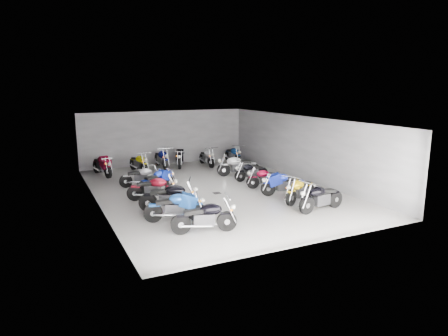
{
  "coord_description": "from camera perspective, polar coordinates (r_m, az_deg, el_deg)",
  "views": [
    {
      "loc": [
        -7.09,
        -16.04,
        4.68
      ],
      "look_at": [
        0.57,
        -0.04,
        1.0
      ],
      "focal_mm": 32.0,
      "sensor_mm": 36.0,
      "label": 1
    }
  ],
  "objects": [
    {
      "name": "motorcycle_right_a",
      "position": [
        15.56,
        13.66,
        -4.11
      ],
      "size": [
        2.19,
        0.51,
        0.96
      ],
      "rotation": [
        0.0,
        0.0,
        1.7
      ],
      "color": "black",
      "rests_on": "ground"
    },
    {
      "name": "ceiling",
      "position": [
        17.6,
        -1.74,
        6.95
      ],
      "size": [
        10.0,
        14.0,
        0.04
      ],
      "primitive_type": "cube",
      "color": "black",
      "rests_on": "wall_back"
    },
    {
      "name": "wall_back",
      "position": [
        24.3,
        -8.44,
        4.31
      ],
      "size": [
        10.0,
        0.1,
        3.2
      ],
      "primitive_type": "cube",
      "color": "gray",
      "rests_on": "ground"
    },
    {
      "name": "motorcycle_left_c",
      "position": [
        15.22,
        -7.79,
        -4.17
      ],
      "size": [
        2.13,
        1.06,
        1.0
      ],
      "rotation": [
        0.0,
        0.0,
        -1.99
      ],
      "color": "black",
      "rests_on": "ground"
    },
    {
      "name": "motorcycle_right_d",
      "position": [
        18.54,
        6.12,
        -1.47
      ],
      "size": [
        1.9,
        0.74,
        0.86
      ],
      "rotation": [
        0.0,
        0.0,
        1.25
      ],
      "color": "black",
      "rests_on": "ground"
    },
    {
      "name": "drain_grate",
      "position": [
        17.71,
        -1.02,
        -3.59
      ],
      "size": [
        0.32,
        0.32,
        0.01
      ],
      "primitive_type": "cube",
      "color": "black",
      "rests_on": "ground"
    },
    {
      "name": "motorcycle_left_f",
      "position": [
        19.09,
        -11.7,
        -1.24
      ],
      "size": [
        1.99,
        0.57,
        0.88
      ],
      "rotation": [
        0.0,
        0.0,
        -1.77
      ],
      "color": "black",
      "rests_on": "ground"
    },
    {
      "name": "motorcycle_back_d",
      "position": [
        23.48,
        -6.21,
        1.51
      ],
      "size": [
        1.08,
        2.13,
        1.0
      ],
      "rotation": [
        0.0,
        0.0,
        2.71
      ],
      "color": "black",
      "rests_on": "ground"
    },
    {
      "name": "motorcycle_right_b",
      "position": [
        16.56,
        10.81,
        -3.06
      ],
      "size": [
        2.01,
        1.03,
        0.94
      ],
      "rotation": [
        0.0,
        0.0,
        2.0
      ],
      "color": "black",
      "rests_on": "ground"
    },
    {
      "name": "motorcycle_right_e",
      "position": [
        20.0,
        3.91,
        -0.51
      ],
      "size": [
        1.9,
        0.37,
        0.83
      ],
      "rotation": [
        0.0,
        0.0,
        1.59
      ],
      "color": "black",
      "rests_on": "ground"
    },
    {
      "name": "motorcycle_left_b",
      "position": [
        14.07,
        -6.92,
        -5.56
      ],
      "size": [
        2.11,
        0.82,
        0.96
      ],
      "rotation": [
        0.0,
        0.0,
        -1.89
      ],
      "color": "black",
      "rests_on": "ground"
    },
    {
      "name": "motorcycle_back_b",
      "position": [
        22.35,
        -12.08,
        0.72
      ],
      "size": [
        0.57,
        2.14,
        0.95
      ],
      "rotation": [
        0.0,
        0.0,
        3.32
      ],
      "color": "black",
      "rests_on": "ground"
    },
    {
      "name": "motorcycle_left_e",
      "position": [
        18.25,
        -9.47,
        -1.75
      ],
      "size": [
        1.92,
        0.83,
        0.88
      ],
      "rotation": [
        0.0,
        0.0,
        -1.21
      ],
      "color": "black",
      "rests_on": "ground"
    },
    {
      "name": "wall_left",
      "position": [
        16.46,
        -17.83,
        0.36
      ],
      "size": [
        0.1,
        14.0,
        3.2
      ],
      "primitive_type": "cube",
      "color": "gray",
      "rests_on": "ground"
    },
    {
      "name": "motorcycle_back_c",
      "position": [
        23.2,
        -8.92,
        1.34
      ],
      "size": [
        0.44,
        2.31,
        1.02
      ],
      "rotation": [
        0.0,
        0.0,
        3.14
      ],
      "color": "black",
      "rests_on": "ground"
    },
    {
      "name": "motorcycle_back_e",
      "position": [
        23.64,
        -2.46,
        1.55
      ],
      "size": [
        0.43,
        2.13,
        0.93
      ],
      "rotation": [
        0.0,
        0.0,
        3.1
      ],
      "color": "black",
      "rests_on": "ground"
    },
    {
      "name": "motorcycle_back_a",
      "position": [
        21.93,
        -17.0,
        0.36
      ],
      "size": [
        0.68,
        2.29,
        1.02
      ],
      "rotation": [
        0.0,
        0.0,
        3.36
      ],
      "color": "black",
      "rests_on": "ground"
    },
    {
      "name": "motorcycle_back_f",
      "position": [
        24.49,
        1.31,
        1.92
      ],
      "size": [
        0.44,
        2.15,
        0.94
      ],
      "rotation": [
        0.0,
        0.0,
        3.1
      ],
      "color": "black",
      "rests_on": "ground"
    },
    {
      "name": "ground",
      "position": [
        18.15,
        -1.68,
        -3.23
      ],
      "size": [
        14.0,
        14.0,
        0.0
      ],
      "primitive_type": "plane",
      "color": "gray",
      "rests_on": "ground"
    },
    {
      "name": "motorcycle_right_c",
      "position": [
        17.45,
        8.52,
        -2.26
      ],
      "size": [
        2.06,
        0.69,
        0.92
      ],
      "rotation": [
        0.0,
        0.0,
        1.31
      ],
      "color": "black",
      "rests_on": "ground"
    },
    {
      "name": "motorcycle_right_f",
      "position": [
        20.95,
        1.99,
        0.32
      ],
      "size": [
        2.21,
        0.78,
        1.0
      ],
      "rotation": [
        0.0,
        0.0,
        1.29
      ],
      "color": "black",
      "rests_on": "ground"
    },
    {
      "name": "wall_right",
      "position": [
        20.32,
        11.3,
        2.77
      ],
      "size": [
        0.1,
        14.0,
        3.2
      ],
      "primitive_type": "cube",
      "color": "gray",
      "rests_on": "ground"
    },
    {
      "name": "motorcycle_left_a",
      "position": [
        12.96,
        -2.75,
        -7.03
      ],
      "size": [
        2.13,
        0.69,
        0.95
      ],
      "rotation": [
        0.0,
        0.0,
        -1.82
      ],
      "color": "black",
      "rests_on": "ground"
    },
    {
      "name": "motorcycle_left_d",
      "position": [
        16.74,
        -10.04,
        -2.88
      ],
      "size": [
        2.04,
        0.91,
        0.94
      ],
      "rotation": [
        0.0,
        0.0,
        -1.94
      ],
      "color": "black",
      "rests_on": "ground"
    }
  ]
}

